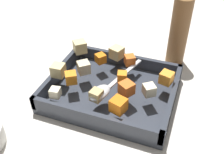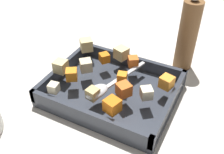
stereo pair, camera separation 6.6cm
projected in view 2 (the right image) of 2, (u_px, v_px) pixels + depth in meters
name	position (u px, v px, depth m)	size (l,w,h in m)	color
ground_plane	(109.00, 100.00, 0.68)	(4.00, 4.00, 0.00)	beige
baking_dish	(112.00, 91.00, 0.69)	(0.32, 0.26, 0.05)	#333842
carrot_chunk_heap_top	(133.00, 61.00, 0.71)	(0.03, 0.03, 0.03)	orange
carrot_chunk_mid_left	(122.00, 77.00, 0.66)	(0.02, 0.02, 0.02)	orange
carrot_chunk_rim_edge	(167.00, 82.00, 0.64)	(0.03, 0.03, 0.03)	orange
carrot_chunk_back_center	(112.00, 105.00, 0.57)	(0.03, 0.03, 0.03)	orange
carrot_chunk_corner_se	(72.00, 74.00, 0.66)	(0.03, 0.03, 0.03)	orange
carrot_chunk_corner_nw	(104.00, 58.00, 0.73)	(0.02, 0.02, 0.02)	orange
carrot_chunk_near_left	(124.00, 89.00, 0.62)	(0.03, 0.03, 0.03)	orange
potato_chunk_under_handle	(147.00, 92.00, 0.61)	(0.03, 0.03, 0.03)	beige
potato_chunk_corner_sw	(86.00, 45.00, 0.77)	(0.03, 0.03, 0.03)	#E0CC89
potato_chunk_near_spoon	(54.00, 88.00, 0.63)	(0.02, 0.02, 0.02)	beige
potato_chunk_far_right	(93.00, 94.00, 0.61)	(0.03, 0.03, 0.03)	tan
potato_chunk_center	(86.00, 65.00, 0.69)	(0.03, 0.03, 0.03)	beige
potato_chunk_heap_side	(121.00, 53.00, 0.74)	(0.03, 0.03, 0.03)	#E0CC89
potato_chunk_near_right	(61.00, 66.00, 0.69)	(0.03, 0.03, 0.03)	#E0CC89
serving_spoon	(101.00, 89.00, 0.63)	(0.08, 0.21, 0.02)	silver
pepper_mill	(188.00, 35.00, 0.74)	(0.05, 0.05, 0.23)	brown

